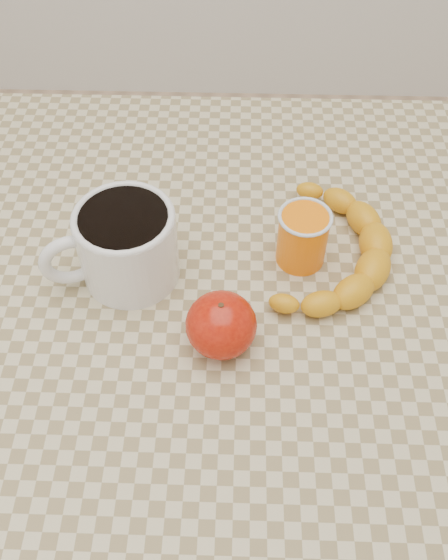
{
  "coord_description": "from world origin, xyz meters",
  "views": [
    {
      "loc": [
        0.01,
        -0.47,
        1.36
      ],
      "look_at": [
        0.0,
        0.0,
        0.77
      ],
      "focal_mm": 40.0,
      "sensor_mm": 36.0,
      "label": 1
    }
  ],
  "objects_px": {
    "coffee_mug": "(124,243)",
    "banana": "(329,250)",
    "table": "(224,329)",
    "orange_juice_glass": "(303,237)",
    "apple": "(221,325)"
  },
  "relations": [
    {
      "from": "table",
      "to": "apple",
      "type": "bearing_deg",
      "value": -90.67
    },
    {
      "from": "table",
      "to": "apple",
      "type": "relative_size",
      "value": 7.71
    },
    {
      "from": "coffee_mug",
      "to": "apple",
      "type": "height_order",
      "value": "coffee_mug"
    },
    {
      "from": "banana",
      "to": "apple",
      "type": "bearing_deg",
      "value": -113.58
    },
    {
      "from": "orange_juice_glass",
      "to": "apple",
      "type": "distance_m",
      "value": 0.16
    },
    {
      "from": "coffee_mug",
      "to": "banana",
      "type": "distance_m",
      "value": 0.25
    },
    {
      "from": "table",
      "to": "orange_juice_glass",
      "type": "height_order",
      "value": "orange_juice_glass"
    },
    {
      "from": "orange_juice_glass",
      "to": "apple",
      "type": "xyz_separation_m",
      "value": [
        -0.1,
        -0.13,
        -0.0
      ]
    },
    {
      "from": "coffee_mug",
      "to": "banana",
      "type": "height_order",
      "value": "coffee_mug"
    },
    {
      "from": "orange_juice_glass",
      "to": "apple",
      "type": "relative_size",
      "value": 0.75
    },
    {
      "from": "coffee_mug",
      "to": "apple",
      "type": "distance_m",
      "value": 0.16
    },
    {
      "from": "apple",
      "to": "banana",
      "type": "distance_m",
      "value": 0.18
    },
    {
      "from": "coffee_mug",
      "to": "orange_juice_glass",
      "type": "distance_m",
      "value": 0.22
    },
    {
      "from": "coffee_mug",
      "to": "apple",
      "type": "xyz_separation_m",
      "value": [
        0.12,
        -0.1,
        -0.02
      ]
    },
    {
      "from": "apple",
      "to": "coffee_mug",
      "type": "bearing_deg",
      "value": 139.33
    }
  ]
}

